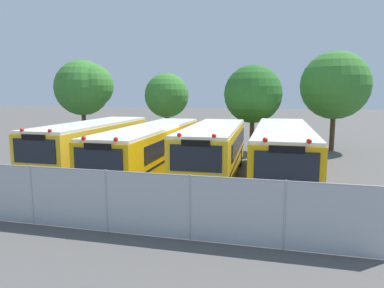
{
  "coord_description": "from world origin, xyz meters",
  "views": [
    {
      "loc": [
        4.62,
        -16.97,
        4.18
      ],
      "look_at": [
        0.52,
        0.0,
        1.6
      ],
      "focal_mm": 32.21,
      "sensor_mm": 36.0,
      "label": 1
    }
  ],
  "objects_px": {
    "school_bus_2": "(214,149)",
    "tree_1": "(167,96)",
    "tree_2": "(252,94)",
    "school_bus_0": "(93,144)",
    "traffic_cone": "(250,224)",
    "tree_3": "(334,86)",
    "tree_0": "(85,87)",
    "school_bus_3": "(283,151)",
    "school_bus_1": "(152,147)"
  },
  "relations": [
    {
      "from": "school_bus_3",
      "to": "tree_1",
      "type": "xyz_separation_m",
      "value": [
        -8.9,
        10.0,
        2.51
      ]
    },
    {
      "from": "school_bus_0",
      "to": "tree_1",
      "type": "relative_size",
      "value": 1.67
    },
    {
      "from": "school_bus_1",
      "to": "school_bus_3",
      "type": "distance_m",
      "value": 6.7
    },
    {
      "from": "school_bus_3",
      "to": "tree_1",
      "type": "height_order",
      "value": "tree_1"
    },
    {
      "from": "tree_1",
      "to": "traffic_cone",
      "type": "bearing_deg",
      "value": -64.63
    },
    {
      "from": "school_bus_3",
      "to": "tree_3",
      "type": "height_order",
      "value": "tree_3"
    },
    {
      "from": "school_bus_1",
      "to": "tree_3",
      "type": "xyz_separation_m",
      "value": [
        10.32,
        9.78,
        3.34
      ]
    },
    {
      "from": "school_bus_0",
      "to": "school_bus_2",
      "type": "distance_m",
      "value": 6.71
    },
    {
      "from": "school_bus_3",
      "to": "tree_3",
      "type": "bearing_deg",
      "value": -109.74
    },
    {
      "from": "school_bus_2",
      "to": "traffic_cone",
      "type": "bearing_deg",
      "value": 107.49
    },
    {
      "from": "traffic_cone",
      "to": "tree_2",
      "type": "bearing_deg",
      "value": 93.87
    },
    {
      "from": "school_bus_0",
      "to": "tree_3",
      "type": "distance_m",
      "value": 17.2
    },
    {
      "from": "school_bus_3",
      "to": "tree_2",
      "type": "height_order",
      "value": "tree_2"
    },
    {
      "from": "school_bus_2",
      "to": "school_bus_3",
      "type": "height_order",
      "value": "school_bus_3"
    },
    {
      "from": "school_bus_0",
      "to": "school_bus_2",
      "type": "bearing_deg",
      "value": 179.89
    },
    {
      "from": "school_bus_0",
      "to": "traffic_cone",
      "type": "relative_size",
      "value": 20.81
    },
    {
      "from": "school_bus_0",
      "to": "school_bus_1",
      "type": "relative_size",
      "value": 0.83
    },
    {
      "from": "tree_0",
      "to": "school_bus_2",
      "type": "bearing_deg",
      "value": -32.22
    },
    {
      "from": "school_bus_3",
      "to": "school_bus_0",
      "type": "bearing_deg",
      "value": -0.83
    },
    {
      "from": "school_bus_2",
      "to": "tree_3",
      "type": "xyz_separation_m",
      "value": [
        6.97,
        9.93,
        3.29
      ]
    },
    {
      "from": "tree_1",
      "to": "tree_3",
      "type": "xyz_separation_m",
      "value": [
        12.52,
        0.06,
        0.75
      ]
    },
    {
      "from": "school_bus_2",
      "to": "tree_0",
      "type": "distance_m",
      "value": 13.61
    },
    {
      "from": "tree_3",
      "to": "school_bus_2",
      "type": "bearing_deg",
      "value": -125.05
    },
    {
      "from": "tree_0",
      "to": "tree_2",
      "type": "distance_m",
      "value": 12.56
    },
    {
      "from": "school_bus_2",
      "to": "traffic_cone",
      "type": "distance_m",
      "value": 7.21
    },
    {
      "from": "school_bus_2",
      "to": "tree_0",
      "type": "height_order",
      "value": "tree_0"
    },
    {
      "from": "school_bus_3",
      "to": "tree_1",
      "type": "relative_size",
      "value": 1.92
    },
    {
      "from": "school_bus_0",
      "to": "tree_0",
      "type": "xyz_separation_m",
      "value": [
        -4.47,
        7.02,
        3.2
      ]
    },
    {
      "from": "tree_1",
      "to": "tree_2",
      "type": "bearing_deg",
      "value": -15.99
    },
    {
      "from": "tree_1",
      "to": "school_bus_3",
      "type": "bearing_deg",
      "value": -48.33
    },
    {
      "from": "tree_3",
      "to": "tree_2",
      "type": "bearing_deg",
      "value": -160.2
    },
    {
      "from": "school_bus_3",
      "to": "traffic_cone",
      "type": "xyz_separation_m",
      "value": [
        -1.03,
        -6.59,
        -1.21
      ]
    },
    {
      "from": "tree_0",
      "to": "tree_2",
      "type": "xyz_separation_m",
      "value": [
        12.52,
        0.85,
        -0.49
      ]
    },
    {
      "from": "tree_0",
      "to": "tree_2",
      "type": "height_order",
      "value": "tree_0"
    },
    {
      "from": "tree_0",
      "to": "school_bus_1",
      "type": "bearing_deg",
      "value": -41.34
    },
    {
      "from": "school_bus_2",
      "to": "tree_1",
      "type": "relative_size",
      "value": 1.64
    },
    {
      "from": "school_bus_0",
      "to": "tree_2",
      "type": "bearing_deg",
      "value": -135.46
    },
    {
      "from": "school_bus_2",
      "to": "tree_1",
      "type": "bearing_deg",
      "value": -62.19
    },
    {
      "from": "school_bus_0",
      "to": "school_bus_2",
      "type": "height_order",
      "value": "school_bus_0"
    },
    {
      "from": "school_bus_3",
      "to": "school_bus_2",
      "type": "bearing_deg",
      "value": -2.06
    },
    {
      "from": "traffic_cone",
      "to": "school_bus_2",
      "type": "bearing_deg",
      "value": 109.03
    },
    {
      "from": "tree_2",
      "to": "school_bus_0",
      "type": "bearing_deg",
      "value": -135.62
    },
    {
      "from": "tree_0",
      "to": "tree_1",
      "type": "relative_size",
      "value": 1.16
    },
    {
      "from": "school_bus_0",
      "to": "school_bus_3",
      "type": "height_order",
      "value": "school_bus_3"
    },
    {
      "from": "tree_1",
      "to": "tree_3",
      "type": "relative_size",
      "value": 0.81
    },
    {
      "from": "school_bus_1",
      "to": "tree_0",
      "type": "distance_m",
      "value": 10.94
    },
    {
      "from": "school_bus_0",
      "to": "traffic_cone",
      "type": "xyz_separation_m",
      "value": [
        9.03,
        -6.75,
        -1.2
      ]
    },
    {
      "from": "school_bus_1",
      "to": "tree_2",
      "type": "height_order",
      "value": "tree_2"
    },
    {
      "from": "school_bus_0",
      "to": "school_bus_2",
      "type": "xyz_separation_m",
      "value": [
        6.71,
        -0.03,
        -0.01
      ]
    },
    {
      "from": "school_bus_3",
      "to": "traffic_cone",
      "type": "bearing_deg",
      "value": 81.18
    }
  ]
}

